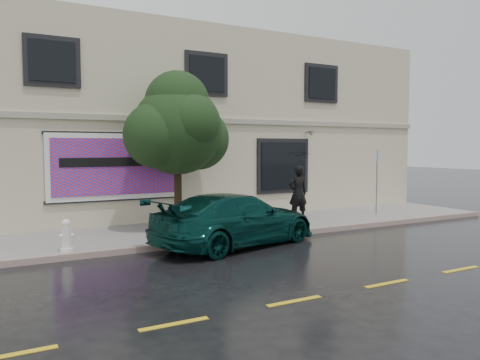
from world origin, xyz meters
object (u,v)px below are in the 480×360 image
car (236,219)px  pedestrian (298,193)px  fire_hydrant (66,236)px  street_tree (177,130)px

car → pedestrian: pedestrian is taller
fire_hydrant → car: bearing=2.8°
car → fire_hydrant: size_ratio=6.27×
car → fire_hydrant: bearing=65.3°
car → street_tree: size_ratio=1.11×
car → pedestrian: (3.43, 1.93, 0.38)m
car → street_tree: bearing=0.5°
car → street_tree: street_tree is taller
pedestrian → car: bearing=36.9°
street_tree → fire_hydrant: size_ratio=5.65×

